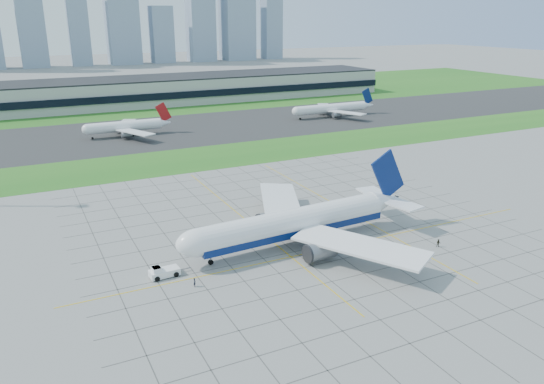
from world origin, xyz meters
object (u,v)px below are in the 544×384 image
Objects in this scene: pushback_tug at (163,272)px; crew_far at (438,243)px; crew_near at (195,282)px; distant_jet_1 at (126,126)px; airliner at (295,223)px; distant_jet_2 at (332,108)px.

pushback_tug reaches higher than crew_far.
crew_near is 0.98× the size of crew_far.
crew_far is (61.91, -13.95, -0.13)m from pushback_tug.
distant_jet_1 is (-40.32, 154.62, 3.50)m from crew_far.
airliner is 138.73m from distant_jet_1.
airliner is at bearing -165.66° from crew_far.
distant_jet_1 is 0.89× the size of distant_jet_2.
pushback_tug is 63.47m from crew_far.
airliner is 32.95m from pushback_tug.
airliner is 7.04× the size of pushback_tug.
airliner reaches higher than distant_jet_2.
distant_jet_1 is at bearing -179.94° from distant_jet_2.
distant_jet_2 reaches higher than pushback_tug.
pushback_tug is (-32.58, -2.37, -4.30)m from airliner.
crew_far is 159.83m from distant_jet_1.
airliner is at bearing -85.46° from distant_jet_1.
distant_jet_1 reaches higher than pushback_tug.
distant_jet_1 is at bearing 148.06° from crew_far.
crew_near is 57.77m from crew_far.
distant_jet_2 is at bearing 109.54° from crew_far.
distant_jet_2 is (125.94, 147.76, 3.53)m from crew_near.
distant_jet_2 is at bearing 43.51° from pushback_tug.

